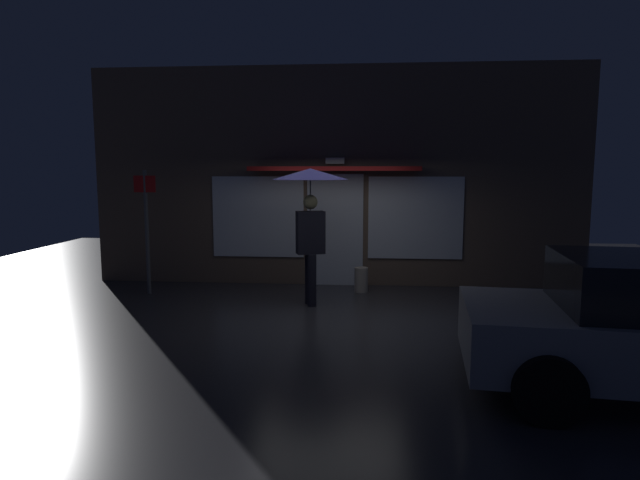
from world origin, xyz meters
TOP-DOWN VIEW (x-y plane):
  - ground_plane at (0.00, 0.00)m, footprint 18.00×18.00m
  - building_facade at (0.00, 2.34)m, footprint 9.70×1.00m
  - person_with_umbrella at (-0.32, 0.53)m, footprint 1.26×1.26m
  - street_sign_post at (-3.38, 1.09)m, footprint 0.40×0.07m
  - sidewalk_bollard at (0.53, 1.60)m, footprint 0.25×0.25m

SIDE VIEW (x-z plane):
  - ground_plane at x=0.00m, z-range 0.00..0.00m
  - sidewalk_bollard at x=0.53m, z-range 0.00..0.46m
  - street_sign_post at x=-3.38m, z-range 0.16..2.43m
  - person_with_umbrella at x=-0.32m, z-range 0.69..2.99m
  - building_facade at x=0.00m, z-range -0.02..4.26m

